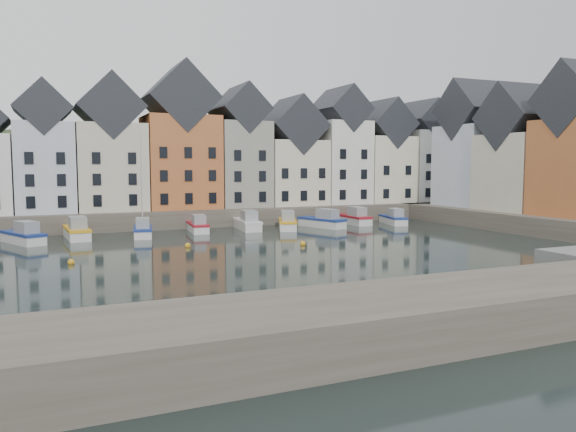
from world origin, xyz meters
TOP-DOWN VIEW (x-y plane):
  - ground at (0.00, 0.00)m, footprint 260.00×260.00m
  - far_quay at (0.00, 30.00)m, footprint 90.00×16.00m
  - right_quay at (37.00, 3.00)m, footprint 14.00×54.00m
  - near_wall at (-10.00, -22.00)m, footprint 50.00×6.00m
  - hillside at (0.02, 56.00)m, footprint 153.60×70.40m
  - far_terrace at (3.21, 28.00)m, footprint 72.37×8.16m
  - right_terrace at (36.00, 8.07)m, footprint 8.30×24.25m
  - mooring_buoys at (-4.00, 5.33)m, footprint 20.50×5.50m
  - boat_b at (-17.51, 16.43)m, footprint 4.28×6.43m
  - boat_c at (-12.74, 18.04)m, footprint 2.43×6.67m
  - boat_d at (-6.46, 17.09)m, footprint 2.68×5.97m
  - boat_e at (-0.22, 18.87)m, footprint 2.26×5.74m
  - boat_f at (5.53, 18.75)m, footprint 2.66×6.60m
  - boat_g at (9.90, 17.39)m, footprint 4.09×6.51m
  - boat_h at (14.41, 17.29)m, footprint 3.90×6.65m
  - boat_i at (19.66, 19.03)m, footprint 2.05×6.33m
  - boat_j at (24.18, 17.06)m, footprint 3.07×5.99m

SIDE VIEW (x-z plane):
  - hillside at x=0.02m, z-range -49.96..14.04m
  - ground at x=0.00m, z-range 0.00..0.00m
  - mooring_buoys at x=-4.00m, z-range -0.10..0.40m
  - boat_e at x=-0.22m, z-range -0.44..1.72m
  - boat_j at x=24.18m, z-range -0.45..1.76m
  - boat_b at x=-17.51m, z-range -0.48..1.90m
  - boat_g at x=9.90m, z-range -0.48..1.91m
  - boat_d at x=-6.46m, z-range -4.79..6.22m
  - boat_i at x=19.66m, z-range -0.49..1.93m
  - boat_h at x=14.41m, z-range -0.49..1.95m
  - boat_f at x=5.53m, z-range -0.50..1.97m
  - boat_c at x=-12.74m, z-range -0.51..2.01m
  - far_quay at x=0.00m, z-range 0.00..2.00m
  - right_quay at x=37.00m, z-range 0.00..2.00m
  - near_wall at x=-10.00m, z-range 0.00..2.00m
  - far_terrace at x=3.21m, z-range -0.01..17.76m
  - right_terrace at x=36.00m, z-range 0.73..17.10m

